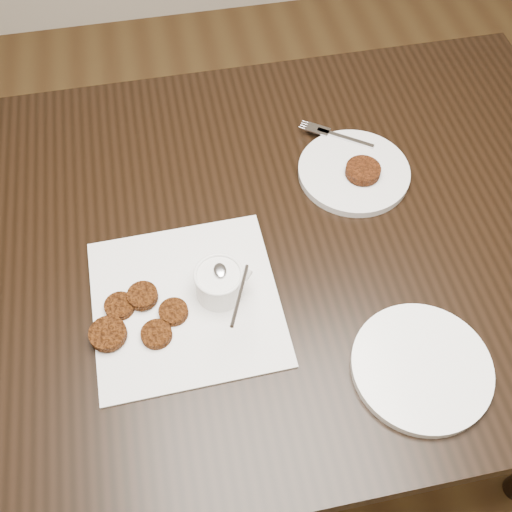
{
  "coord_description": "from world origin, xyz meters",
  "views": [
    {
      "loc": [
        -0.16,
        -0.43,
        1.61
      ],
      "look_at": [
        -0.05,
        0.11,
        0.8
      ],
      "focal_mm": 41.81,
      "sensor_mm": 36.0,
      "label": 1
    }
  ],
  "objects_px": {
    "sauce_ramekin": "(218,273)",
    "plate_empty": "(421,367)",
    "table": "(239,336)",
    "plate_with_patty": "(354,169)",
    "napkin": "(186,302)"
  },
  "relations": [
    {
      "from": "sauce_ramekin",
      "to": "plate_empty",
      "type": "distance_m",
      "value": 0.35
    },
    {
      "from": "table",
      "to": "plate_with_patty",
      "type": "distance_m",
      "value": 0.48
    },
    {
      "from": "table",
      "to": "plate_with_patty",
      "type": "height_order",
      "value": "plate_with_patty"
    },
    {
      "from": "plate_empty",
      "to": "napkin",
      "type": "bearing_deg",
      "value": 150.94
    },
    {
      "from": "plate_empty",
      "to": "plate_with_patty",
      "type": "bearing_deg",
      "value": 88.13
    },
    {
      "from": "napkin",
      "to": "plate_empty",
      "type": "height_order",
      "value": "plate_empty"
    },
    {
      "from": "table",
      "to": "plate_with_patty",
      "type": "xyz_separation_m",
      "value": [
        0.25,
        0.11,
        0.39
      ]
    },
    {
      "from": "napkin",
      "to": "sauce_ramekin",
      "type": "height_order",
      "value": "sauce_ramekin"
    },
    {
      "from": "napkin",
      "to": "plate_with_patty",
      "type": "xyz_separation_m",
      "value": [
        0.35,
        0.22,
        0.01
      ]
    },
    {
      "from": "napkin",
      "to": "table",
      "type": "bearing_deg",
      "value": 47.79
    },
    {
      "from": "sauce_ramekin",
      "to": "table",
      "type": "bearing_deg",
      "value": 68.04
    },
    {
      "from": "plate_empty",
      "to": "sauce_ramekin",
      "type": "bearing_deg",
      "value": 145.03
    },
    {
      "from": "table",
      "to": "napkin",
      "type": "distance_m",
      "value": 0.41
    },
    {
      "from": "napkin",
      "to": "plate_empty",
      "type": "bearing_deg",
      "value": -29.06
    },
    {
      "from": "table",
      "to": "napkin",
      "type": "height_order",
      "value": "napkin"
    }
  ]
}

